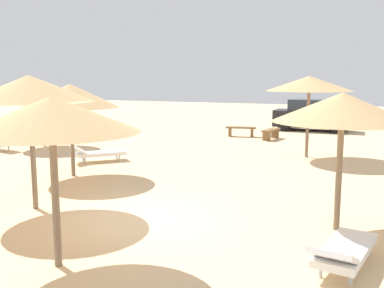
{
  "coord_description": "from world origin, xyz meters",
  "views": [
    {
      "loc": [
        4.32,
        -7.71,
        2.97
      ],
      "look_at": [
        0.0,
        3.0,
        1.2
      ],
      "focal_mm": 41.31,
      "sensor_mm": 36.0,
      "label": 1
    }
  ],
  "objects_px": {
    "parasol_7": "(51,115)",
    "bench_0": "(241,130)",
    "lounger_4": "(344,251)",
    "parasol_6": "(41,90)",
    "bench_1": "(271,132)",
    "parasol_4": "(342,108)",
    "lounger_5": "(97,153)",
    "parasol_8": "(309,84)",
    "parked_car": "(311,116)",
    "parasol_5": "(70,96)",
    "parasol_0": "(29,89)"
  },
  "relations": [
    {
      "from": "parasol_8",
      "to": "lounger_4",
      "type": "bearing_deg",
      "value": -79.17
    },
    {
      "from": "parasol_7",
      "to": "lounger_5",
      "type": "xyz_separation_m",
      "value": [
        -4.38,
        7.58,
        -2.08
      ]
    },
    {
      "from": "parasol_8",
      "to": "parked_car",
      "type": "height_order",
      "value": "parasol_8"
    },
    {
      "from": "parasol_0",
      "to": "parasol_4",
      "type": "relative_size",
      "value": 1.12
    },
    {
      "from": "parked_car",
      "to": "parasol_5",
      "type": "bearing_deg",
      "value": -109.97
    },
    {
      "from": "parasol_6",
      "to": "bench_0",
      "type": "xyz_separation_m",
      "value": [
        7.03,
        6.15,
        -2.06
      ]
    },
    {
      "from": "bench_0",
      "to": "parasol_4",
      "type": "bearing_deg",
      "value": -66.38
    },
    {
      "from": "lounger_4",
      "to": "parasol_5",
      "type": "bearing_deg",
      "value": 154.11
    },
    {
      "from": "parasol_8",
      "to": "parasol_5",
      "type": "bearing_deg",
      "value": -136.55
    },
    {
      "from": "parasol_0",
      "to": "parked_car",
      "type": "height_order",
      "value": "parasol_0"
    },
    {
      "from": "parasol_4",
      "to": "bench_1",
      "type": "height_order",
      "value": "parasol_4"
    },
    {
      "from": "parasol_5",
      "to": "parasol_7",
      "type": "relative_size",
      "value": 1.06
    },
    {
      "from": "parasol_8",
      "to": "lounger_5",
      "type": "height_order",
      "value": "parasol_8"
    },
    {
      "from": "parasol_6",
      "to": "lounger_5",
      "type": "height_order",
      "value": "parasol_6"
    },
    {
      "from": "parasol_6",
      "to": "bench_1",
      "type": "bearing_deg",
      "value": 33.57
    },
    {
      "from": "lounger_4",
      "to": "lounger_5",
      "type": "height_order",
      "value": "lounger_5"
    },
    {
      "from": "bench_1",
      "to": "parasol_4",
      "type": "bearing_deg",
      "value": -72.29
    },
    {
      "from": "parasol_0",
      "to": "parasol_5",
      "type": "distance_m",
      "value": 3.36
    },
    {
      "from": "parasol_4",
      "to": "lounger_5",
      "type": "distance_m",
      "value": 9.56
    },
    {
      "from": "parasol_0",
      "to": "parasol_8",
      "type": "bearing_deg",
      "value": 61.41
    },
    {
      "from": "bench_1",
      "to": "parked_car",
      "type": "distance_m",
      "value": 4.5
    },
    {
      "from": "parasol_8",
      "to": "lounger_5",
      "type": "xyz_separation_m",
      "value": [
        -6.73,
        -3.62,
        -2.39
      ]
    },
    {
      "from": "parasol_7",
      "to": "lounger_5",
      "type": "height_order",
      "value": "parasol_7"
    },
    {
      "from": "parasol_0",
      "to": "parasol_5",
      "type": "relative_size",
      "value": 1.05
    },
    {
      "from": "parasol_5",
      "to": "bench_1",
      "type": "xyz_separation_m",
      "value": [
        3.9,
        9.99,
        -2.06
      ]
    },
    {
      "from": "parasol_8",
      "to": "parked_car",
      "type": "distance_m",
      "value": 8.74
    },
    {
      "from": "parasol_5",
      "to": "parasol_7",
      "type": "distance_m",
      "value": 6.58
    },
    {
      "from": "parasol_4",
      "to": "lounger_5",
      "type": "xyz_separation_m",
      "value": [
        -8.34,
        4.17,
        -2.08
      ]
    },
    {
      "from": "bench_0",
      "to": "bench_1",
      "type": "xyz_separation_m",
      "value": [
        1.6,
        -0.42,
        0.0
      ]
    },
    {
      "from": "parasol_7",
      "to": "bench_1",
      "type": "relative_size",
      "value": 1.75
    },
    {
      "from": "lounger_4",
      "to": "bench_0",
      "type": "relative_size",
      "value": 1.29
    },
    {
      "from": "parasol_0",
      "to": "bench_1",
      "type": "xyz_separation_m",
      "value": [
        2.62,
        13.08,
        -2.36
      ]
    },
    {
      "from": "parasol_7",
      "to": "bench_0",
      "type": "distance_m",
      "value": 16.02
    },
    {
      "from": "lounger_4",
      "to": "bench_0",
      "type": "distance_m",
      "value": 15.36
    },
    {
      "from": "parked_car",
      "to": "bench_0",
      "type": "bearing_deg",
      "value": -126.76
    },
    {
      "from": "parasol_8",
      "to": "lounger_4",
      "type": "height_order",
      "value": "parasol_8"
    },
    {
      "from": "parasol_6",
      "to": "parasol_8",
      "type": "distance_m",
      "value": 10.96
    },
    {
      "from": "parasol_5",
      "to": "parasol_8",
      "type": "relative_size",
      "value": 0.92
    },
    {
      "from": "parasol_4",
      "to": "bench_0",
      "type": "height_order",
      "value": "parasol_4"
    },
    {
      "from": "parasol_7",
      "to": "bench_0",
      "type": "height_order",
      "value": "parasol_7"
    },
    {
      "from": "lounger_4",
      "to": "parasol_6",
      "type": "bearing_deg",
      "value": 147.36
    },
    {
      "from": "parasol_8",
      "to": "parked_car",
      "type": "relative_size",
      "value": 0.78
    },
    {
      "from": "parasol_4",
      "to": "parasol_8",
      "type": "bearing_deg",
      "value": 101.7
    },
    {
      "from": "bench_0",
      "to": "bench_1",
      "type": "height_order",
      "value": "same"
    },
    {
      "from": "parasol_5",
      "to": "lounger_5",
      "type": "bearing_deg",
      "value": 105.71
    },
    {
      "from": "lounger_5",
      "to": "bench_1",
      "type": "xyz_separation_m",
      "value": [
        4.51,
        7.81,
        0.03
      ]
    },
    {
      "from": "lounger_5",
      "to": "bench_0",
      "type": "relative_size",
      "value": 1.17
    },
    {
      "from": "parasol_4",
      "to": "parked_car",
      "type": "xyz_separation_m",
      "value": [
        -2.54,
        16.27,
        -1.56
      ]
    },
    {
      "from": "parasol_4",
      "to": "parasol_7",
      "type": "distance_m",
      "value": 5.23
    },
    {
      "from": "parasol_6",
      "to": "bench_0",
      "type": "height_order",
      "value": "parasol_6"
    }
  ]
}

